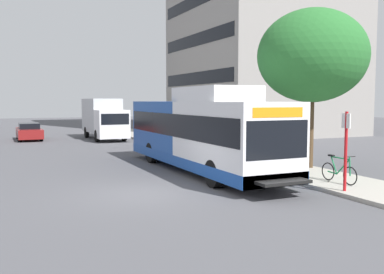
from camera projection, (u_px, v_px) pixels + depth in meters
name	position (u px, v px, depth m)	size (l,w,h in m)	color
ground_plane	(96.00, 162.00, 21.63)	(120.00, 120.00, 0.00)	#4C4C51
sidewalk_curb	(237.00, 158.00, 22.69)	(3.00, 56.00, 0.14)	#A8A399
transit_bus	(200.00, 132.00, 18.83)	(2.58, 12.25, 3.65)	white
bus_stop_sign_pole	(346.00, 145.00, 13.97)	(0.10, 0.36, 2.60)	red
bicycle_parked	(339.00, 171.00, 15.48)	(0.52, 1.76, 1.02)	black
street_tree_near_stop	(312.00, 56.00, 18.65)	(4.75, 4.75, 6.91)	#4C3823
parked_car_far_lane	(29.00, 132.00, 33.93)	(1.80, 4.50, 1.33)	maroon
box_truck_background	(104.00, 118.00, 34.56)	(2.32, 7.01, 3.25)	silver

